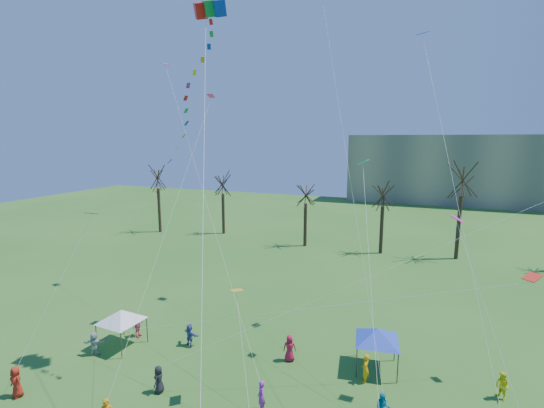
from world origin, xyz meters
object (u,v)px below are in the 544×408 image
at_px(canopy_tent_white, 121,316).
at_px(canopy_tent_blue, 377,335).
at_px(distant_building, 492,170).
at_px(big_box_kite, 196,95).

distance_m(canopy_tent_white, canopy_tent_blue, 16.95).
bearing_deg(canopy_tent_blue, canopy_tent_white, -167.76).
bearing_deg(canopy_tent_blue, distant_building, 76.86).
relative_size(distant_building, big_box_kite, 2.57).
bearing_deg(canopy_tent_white, distant_building, 66.10).
xyz_separation_m(distant_building, canopy_tent_white, (-33.24, -75.01, -5.26)).
bearing_deg(big_box_kite, canopy_tent_white, 178.48).
distance_m(big_box_kite, canopy_tent_blue, 17.74).
xyz_separation_m(distant_building, big_box_kite, (-26.63, -75.18, 8.98)).
height_order(canopy_tent_white, canopy_tent_blue, canopy_tent_blue).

